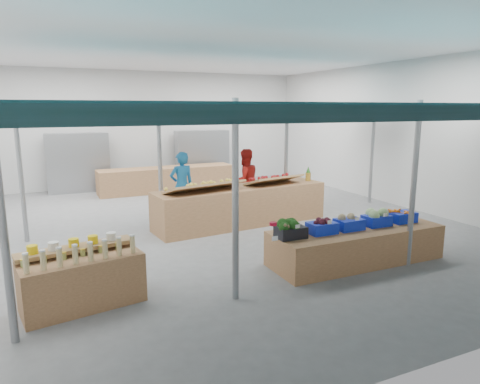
# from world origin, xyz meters

# --- Properties ---
(floor) EXTENTS (13.00, 13.00, 0.00)m
(floor) POSITION_xyz_m (0.00, 0.00, 0.00)
(floor) COLOR slate
(floor) RESTS_ON ground
(hall) EXTENTS (13.00, 13.00, 13.00)m
(hall) POSITION_xyz_m (0.00, 1.44, 2.65)
(hall) COLOR silver
(hall) RESTS_ON ground
(pole_grid) EXTENTS (10.00, 4.60, 3.00)m
(pole_grid) POSITION_xyz_m (0.75, -1.75, 1.81)
(pole_grid) COLOR gray
(pole_grid) RESTS_ON floor
(awnings) EXTENTS (9.50, 7.08, 0.30)m
(awnings) POSITION_xyz_m (0.75, -1.75, 2.78)
(awnings) COLOR #0A282C
(awnings) RESTS_ON pole_grid
(back_shelving_left) EXTENTS (2.00, 0.50, 2.00)m
(back_shelving_left) POSITION_xyz_m (-2.50, 6.00, 1.00)
(back_shelving_left) COLOR #B23F33
(back_shelving_left) RESTS_ON floor
(back_shelving_right) EXTENTS (2.00, 0.50, 2.00)m
(back_shelving_right) POSITION_xyz_m (2.00, 6.00, 1.00)
(back_shelving_right) COLOR #B23F33
(back_shelving_right) RESTS_ON floor
(bottle_shelf) EXTENTS (1.78, 1.29, 1.02)m
(bottle_shelf) POSITION_xyz_m (-3.14, -3.26, 0.41)
(bottle_shelf) COLOR brown
(bottle_shelf) RESTS_ON floor
(veg_counter) EXTENTS (3.34, 1.12, 0.65)m
(veg_counter) POSITION_xyz_m (1.72, -3.47, 0.32)
(veg_counter) COLOR brown
(veg_counter) RESTS_ON floor
(fruit_counter) EXTENTS (4.50, 1.50, 0.95)m
(fruit_counter) POSITION_xyz_m (0.86, -0.17, 0.47)
(fruit_counter) COLOR brown
(fruit_counter) RESTS_ON floor
(far_counter) EXTENTS (4.69, 1.03, 0.84)m
(far_counter) POSITION_xyz_m (0.30, 4.88, 0.42)
(far_counter) COLOR brown
(far_counter) RESTS_ON floor
(crate_stack) EXTENTS (0.50, 0.37, 0.56)m
(crate_stack) POSITION_xyz_m (2.68, -3.49, 0.28)
(crate_stack) COLOR #1128BC
(crate_stack) RESTS_ON floor
(vendor_left) EXTENTS (0.69, 0.49, 1.77)m
(vendor_left) POSITION_xyz_m (-0.34, 0.93, 0.88)
(vendor_left) COLOR #165A8F
(vendor_left) RESTS_ON floor
(vendor_right) EXTENTS (0.92, 0.75, 1.77)m
(vendor_right) POSITION_xyz_m (1.46, 0.93, 0.88)
(vendor_right) COLOR maroon
(vendor_right) RESTS_ON floor
(crate_broccoli) EXTENTS (0.50, 0.40, 0.35)m
(crate_broccoli) POSITION_xyz_m (0.28, -3.47, 0.81)
(crate_broccoli) COLOR black
(crate_broccoli) RESTS_ON veg_counter
(crate_beets) EXTENTS (0.50, 0.40, 0.29)m
(crate_beets) POSITION_xyz_m (0.93, -3.47, 0.78)
(crate_beets) COLOR #1128BC
(crate_beets) RESTS_ON veg_counter
(crate_celeriac) EXTENTS (0.50, 0.40, 0.31)m
(crate_celeriac) POSITION_xyz_m (1.53, -3.47, 0.79)
(crate_celeriac) COLOR #1128BC
(crate_celeriac) RESTS_ON veg_counter
(crate_cabbage) EXTENTS (0.50, 0.40, 0.35)m
(crate_cabbage) POSITION_xyz_m (2.18, -3.47, 0.81)
(crate_cabbage) COLOR #1128BC
(crate_cabbage) RESTS_ON veg_counter
(crate_carrots) EXTENTS (0.50, 0.40, 0.29)m
(crate_carrots) POSITION_xyz_m (2.83, -3.47, 0.76)
(crate_carrots) COLOR #1128BC
(crate_carrots) RESTS_ON veg_counter
(sparrow) EXTENTS (0.12, 0.09, 0.11)m
(sparrow) POSITION_xyz_m (0.13, -3.58, 0.90)
(sparrow) COLOR brown
(sparrow) RESTS_ON crate_broccoli
(pole_ribbon) EXTENTS (0.12, 0.12, 0.28)m
(pole_ribbon) POSITION_xyz_m (-0.36, -3.99, 1.08)
(pole_ribbon) COLOR red
(pole_ribbon) RESTS_ON pole_grid
(apple_heap_yellow) EXTENTS (2.00, 1.08, 0.27)m
(apple_heap_yellow) POSITION_xyz_m (-0.18, -0.38, 1.11)
(apple_heap_yellow) COLOR #997247
(apple_heap_yellow) RESTS_ON fruit_counter
(apple_heap_red) EXTENTS (1.61, 0.99, 0.27)m
(apple_heap_red) POSITION_xyz_m (1.76, -0.18, 1.11)
(apple_heap_red) COLOR #997247
(apple_heap_red) RESTS_ON fruit_counter
(pineapple) EXTENTS (0.14, 0.14, 0.39)m
(pineapple) POSITION_xyz_m (2.86, -0.07, 1.13)
(pineapple) COLOR #8C6019
(pineapple) RESTS_ON fruit_counter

